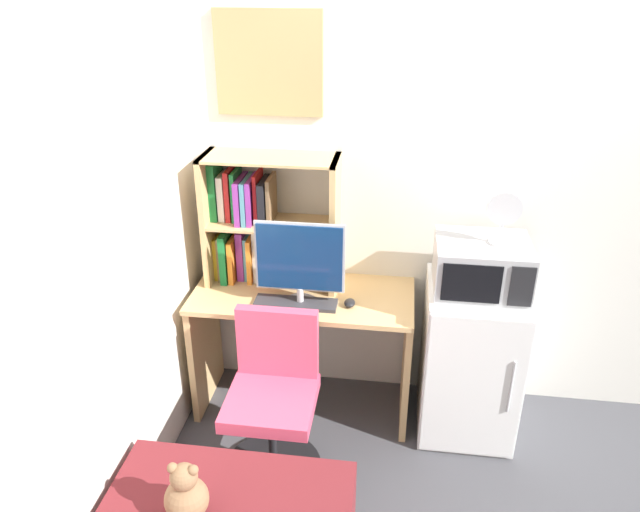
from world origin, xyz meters
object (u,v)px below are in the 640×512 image
object	(u,v)px
keyboard	(296,303)
teddy_bear	(186,494)
microwave	(481,266)
hutch_bookshelf	(254,222)
desk_chair	(274,406)
computer_mouse	(350,303)
wall_corkboard	(269,63)
monitor	(300,262)
desk_fan	(504,214)
mini_fridge	(469,359)

from	to	relation	value
keyboard	teddy_bear	bearing A→B (deg)	-101.65
microwave	keyboard	bearing A→B (deg)	-174.42
microwave	teddy_bear	distance (m)	1.76
hutch_bookshelf	microwave	size ratio (longest dim) A/B	1.56
hutch_bookshelf	desk_chair	world-z (taller)	hutch_bookshelf
computer_mouse	wall_corkboard	world-z (taller)	wall_corkboard
monitor	wall_corkboard	xyz separation A→B (m)	(-0.21, 0.38, 0.93)
hutch_bookshelf	teddy_bear	size ratio (longest dim) A/B	2.78
monitor	desk_fan	xyz separation A→B (m)	(1.00, 0.08, 0.29)
monitor	mini_fridge	distance (m)	1.09
monitor	teddy_bear	distance (m)	1.26
microwave	teddy_bear	size ratio (longest dim) A/B	1.78
keyboard	hutch_bookshelf	bearing A→B (deg)	135.10
microwave	teddy_bear	xyz separation A→B (m)	(-1.18, -1.23, -0.46)
microwave	desk_chair	distance (m)	1.28
monitor	microwave	bearing A→B (deg)	5.01
keyboard	mini_fridge	xyz separation A→B (m)	(0.95, 0.09, -0.33)
hutch_bookshelf	wall_corkboard	bearing A→B (deg)	53.59
keyboard	desk_fan	distance (m)	1.16
keyboard	computer_mouse	world-z (taller)	computer_mouse
keyboard	desk_chair	size ratio (longest dim) A/B	0.51
hutch_bookshelf	keyboard	size ratio (longest dim) A/B	1.66
keyboard	mini_fridge	world-z (taller)	mini_fridge
computer_mouse	microwave	distance (m)	0.71
mini_fridge	wall_corkboard	bearing A→B (deg)	165.18
hutch_bookshelf	mini_fridge	xyz separation A→B (m)	(1.22, -0.18, -0.67)
desk_chair	mini_fridge	bearing A→B (deg)	24.72
hutch_bookshelf	computer_mouse	distance (m)	0.70
computer_mouse	teddy_bear	size ratio (longest dim) A/B	0.31
hutch_bookshelf	computer_mouse	world-z (taller)	hutch_bookshelf
computer_mouse	mini_fridge	world-z (taller)	mini_fridge
computer_mouse	mini_fridge	distance (m)	0.75
desk_chair	computer_mouse	bearing A→B (deg)	49.51
mini_fridge	hutch_bookshelf	bearing A→B (deg)	171.45
desk_fan	desk_chair	distance (m)	1.49
hutch_bookshelf	desk_fan	xyz separation A→B (m)	(1.30, -0.19, 0.19)
mini_fridge	desk_chair	xyz separation A→B (m)	(-1.00, -0.46, -0.06)
monitor	desk_fan	size ratio (longest dim) A/B	1.70
computer_mouse	microwave	size ratio (longest dim) A/B	0.17
mini_fridge	microwave	world-z (taller)	microwave
hutch_bookshelf	keyboard	world-z (taller)	hutch_bookshelf
monitor	keyboard	distance (m)	0.24
hutch_bookshelf	teddy_bear	xyz separation A→B (m)	(0.04, -1.41, -0.56)
keyboard	mini_fridge	distance (m)	1.01
desk_chair	wall_corkboard	size ratio (longest dim) A/B	1.55
teddy_bear	wall_corkboard	distance (m)	2.06
monitor	mini_fridge	world-z (taller)	monitor
monitor	teddy_bear	world-z (taller)	monitor
teddy_bear	mini_fridge	bearing A→B (deg)	46.00
mini_fridge	desk_chair	size ratio (longest dim) A/B	1.02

